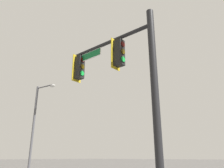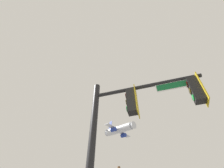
# 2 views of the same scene
# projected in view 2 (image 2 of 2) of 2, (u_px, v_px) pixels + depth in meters

# --- Properties ---
(signal_pole_near) EXTENTS (4.35, 0.59, 7.10)m
(signal_pole_near) POSITION_uv_depth(u_px,v_px,m) (128.00, 127.00, 5.89)
(signal_pole_near) COLOR black
(signal_pole_near) RESTS_ON ground_plane
(airplane) EXTENTS (19.39, 17.11, 11.87)m
(airplane) POSITION_uv_depth(u_px,v_px,m) (120.00, 129.00, 92.78)
(airplane) COLOR silver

